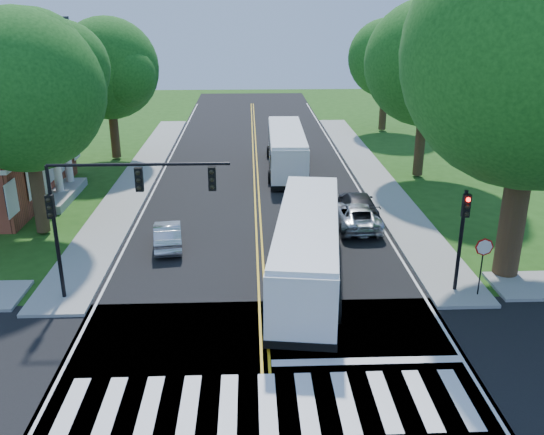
{
  "coord_description": "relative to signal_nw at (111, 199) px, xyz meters",
  "views": [
    {
      "loc": [
        -0.45,
        -15.06,
        11.47
      ],
      "look_at": [
        0.54,
        9.5,
        2.4
      ],
      "focal_mm": 38.0,
      "sensor_mm": 36.0,
      "label": 1
    }
  ],
  "objects": [
    {
      "name": "road",
      "position": [
        5.86,
        11.57,
        -4.37
      ],
      "size": [
        14.0,
        96.0,
        0.01
      ],
      "primitive_type": "cube",
      "color": "black",
      "rests_on": "ground"
    },
    {
      "name": "cross_road",
      "position": [
        5.86,
        -6.43,
        -4.37
      ],
      "size": [
        60.0,
        12.0,
        0.01
      ],
      "primitive_type": "cube",
      "color": "black",
      "rests_on": "ground"
    },
    {
      "name": "bus_follow",
      "position": [
        8.14,
        19.83,
        -2.8
      ],
      "size": [
        2.97,
        11.54,
        2.97
      ],
      "rotation": [
        0.0,
        0.0,
        3.12
      ],
      "color": "white",
      "rests_on": "road"
    },
    {
      "name": "edge_line_e",
      "position": [
        12.66,
        15.57,
        -4.36
      ],
      "size": [
        0.12,
        70.0,
        0.01
      ],
      "primitive_type": "cube",
      "color": "silver",
      "rests_on": "road"
    },
    {
      "name": "tree_west_far",
      "position": [
        -5.14,
        23.57,
        2.62
      ],
      "size": [
        7.6,
        7.6,
        10.67
      ],
      "color": "#311C13",
      "rests_on": "ground"
    },
    {
      "name": "edge_line_w",
      "position": [
        -0.94,
        15.57,
        -4.36
      ],
      "size": [
        0.12,
        70.0,
        0.01
      ],
      "primitive_type": "cube",
      "color": "silver",
      "rests_on": "road"
    },
    {
      "name": "tree_ne_big",
      "position": [
        16.86,
        1.57,
        5.24
      ],
      "size": [
        10.8,
        10.8,
        14.91
      ],
      "color": "#311C13",
      "rests_on": "ground"
    },
    {
      "name": "ground",
      "position": [
        5.86,
        -6.43,
        -4.38
      ],
      "size": [
        140.0,
        140.0,
        0.0
      ],
      "primitive_type": "plane",
      "color": "#1E4A12",
      "rests_on": "ground"
    },
    {
      "name": "tree_east_mid",
      "position": [
        17.36,
        17.57,
        3.48
      ],
      "size": [
        8.4,
        8.4,
        11.93
      ],
      "color": "#311C13",
      "rests_on": "ground"
    },
    {
      "name": "stop_bar",
      "position": [
        9.36,
        -4.83,
        -4.36
      ],
      "size": [
        6.6,
        0.4,
        0.01
      ],
      "primitive_type": "cube",
      "color": "silver",
      "rests_on": "road"
    },
    {
      "name": "tree_east_far",
      "position": [
        18.36,
        33.57,
        2.48
      ],
      "size": [
        7.2,
        7.2,
        10.34
      ],
      "color": "#311C13",
      "rests_on": "ground"
    },
    {
      "name": "signal_nw",
      "position": [
        0.0,
        0.0,
        0.0
      ],
      "size": [
        7.15,
        0.46,
        5.66
      ],
      "color": "black",
      "rests_on": "ground"
    },
    {
      "name": "sidewalk_nw",
      "position": [
        -2.44,
        18.57,
        -4.3
      ],
      "size": [
        2.6,
        40.0,
        0.15
      ],
      "primitive_type": "cube",
      "color": "gray",
      "rests_on": "ground"
    },
    {
      "name": "sidewalk_ne",
      "position": [
        14.16,
        18.57,
        -4.3
      ],
      "size": [
        2.6,
        40.0,
        0.15
      ],
      "primitive_type": "cube",
      "color": "gray",
      "rests_on": "ground"
    },
    {
      "name": "suv",
      "position": [
        11.24,
        7.93,
        -3.69
      ],
      "size": [
        2.26,
        4.86,
        1.35
      ],
      "primitive_type": "imported",
      "rotation": [
        0.0,
        0.0,
        3.14
      ],
      "color": "silver",
      "rests_on": "road"
    },
    {
      "name": "center_line",
      "position": [
        5.86,
        15.57,
        -4.36
      ],
      "size": [
        0.36,
        70.0,
        0.01
      ],
      "primitive_type": "cube",
      "color": "gold",
      "rests_on": "road"
    },
    {
      "name": "tree_west_near",
      "position": [
        -5.64,
        7.57,
        3.15
      ],
      "size": [
        8.0,
        8.0,
        11.4
      ],
      "color": "#311C13",
      "rests_on": "ground"
    },
    {
      "name": "bus_lead",
      "position": [
        7.89,
        1.54,
        -2.74
      ],
      "size": [
        4.22,
        12.18,
        3.09
      ],
      "rotation": [
        0.0,
        0.0,
        3.0
      ],
      "color": "white",
      "rests_on": "road"
    },
    {
      "name": "crosswalk",
      "position": [
        5.86,
        -6.93,
        -4.36
      ],
      "size": [
        12.6,
        3.0,
        0.01
      ],
      "primitive_type": "cube",
      "color": "silver",
      "rests_on": "road"
    },
    {
      "name": "stop_sign",
      "position": [
        14.86,
        -0.45,
        -2.35
      ],
      "size": [
        0.76,
        0.08,
        2.53
      ],
      "color": "black",
      "rests_on": "ground"
    },
    {
      "name": "dark_sedan",
      "position": [
        11.59,
        9.63,
        -3.67
      ],
      "size": [
        2.01,
        4.85,
        1.4
      ],
      "primitive_type": "imported",
      "rotation": [
        0.0,
        0.0,
        3.13
      ],
      "color": "black",
      "rests_on": "road"
    },
    {
      "name": "hatchback",
      "position": [
        1.25,
        5.51,
        -3.74
      ],
      "size": [
        1.84,
        3.95,
        1.25
      ],
      "primitive_type": "imported",
      "rotation": [
        0.0,
        0.0,
        3.28
      ],
      "color": "#B0B3B8",
      "rests_on": "road"
    },
    {
      "name": "signal_ne",
      "position": [
        14.06,
        0.01,
        -1.41
      ],
      "size": [
        0.3,
        0.46,
        4.4
      ],
      "color": "black",
      "rests_on": "ground"
    }
  ]
}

